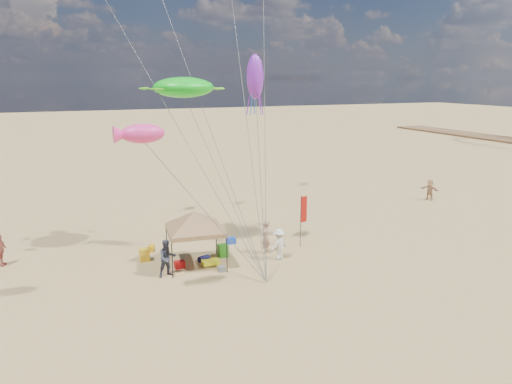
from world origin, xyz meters
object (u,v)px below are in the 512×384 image
cooler_red (180,265)px  person_near_b (167,258)px  cooler_blue (231,241)px  canopy_tent (195,213)px  feather_flag (303,213)px  person_far_a (0,250)px  person_near_a (265,237)px  person_near_c (279,244)px  chair_yellow (144,255)px  beach_cart (210,262)px  chair_green (223,251)px  person_far_c (430,190)px

cooler_red → person_near_b: size_ratio=0.28×
cooler_blue → canopy_tent: bearing=-138.6°
feather_flag → cooler_red: bearing=-176.0°
person_far_a → canopy_tent: bearing=-88.3°
person_near_a → person_near_c: (0.27, -1.21, -0.09)m
cooler_red → cooler_blue: bearing=34.5°
chair_yellow → person_near_c: 7.41m
beach_cart → person_far_a: person_far_a is taller
canopy_tent → beach_cart: bearing=-28.8°
chair_green → person_near_a: person_near_a is taller
cooler_red → chair_green: (2.67, 0.74, 0.16)m
chair_yellow → person_near_b: (0.71, -2.60, 0.62)m
canopy_tent → cooler_blue: bearing=41.4°
feather_flag → cooler_blue: size_ratio=5.78×
canopy_tent → person_near_a: 4.62m
cooler_red → person_near_b: person_near_b is taller
cooler_blue → beach_cart: 3.70m
feather_flag → person_near_a: size_ratio=1.62×
chair_yellow → person_near_a: person_near_a is taller
person_near_b → cooler_blue: bearing=28.9°
canopy_tent → person_near_b: bearing=-153.1°
canopy_tent → chair_yellow: size_ratio=7.99×
person_far_c → cooler_blue: bearing=-100.3°
cooler_blue → person_near_c: bearing=-66.3°
chair_green → person_near_c: (2.71, -1.62, 0.53)m
person_far_a → beach_cart: bearing=-88.7°
person_near_b → canopy_tent: bearing=19.1°
feather_flag → beach_cart: feather_flag is taller
cooler_blue → chair_green: (-1.16, -1.89, 0.16)m
canopy_tent → beach_cart: 2.80m
person_near_c → person_near_a: bearing=-95.4°
canopy_tent → person_far_a: (-9.62, 3.99, -2.01)m
cooler_blue → beach_cart: (-2.23, -2.95, 0.01)m
cooler_blue → chair_yellow: chair_yellow is taller
chair_yellow → person_far_c: person_far_c is taller
chair_yellow → person_far_a: (-7.18, 2.27, 0.53)m
person_far_a → person_far_c: size_ratio=1.01×
cooler_red → chair_yellow: bearing=130.4°
feather_flag → chair_green: 5.24m
canopy_tent → cooler_blue: (2.92, 2.57, -2.70)m
chair_green → cooler_blue: bearing=58.4°
beach_cart → person_far_c: person_far_c is taller
beach_cart → person_far_a: size_ratio=0.51×
person_near_c → person_far_c: person_near_c is taller
canopy_tent → cooler_red: size_ratio=10.36×
canopy_tent → person_near_a: canopy_tent is taller
cooler_blue → person_near_a: person_near_a is taller
cooler_red → person_far_c: person_far_c is taller
person_near_b → person_near_c: bearing=-8.4°
person_near_a → person_far_c: size_ratio=1.11×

